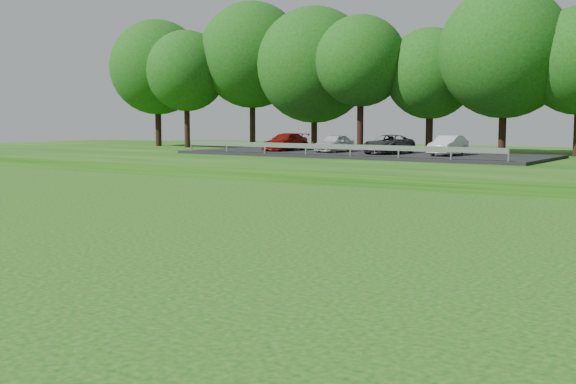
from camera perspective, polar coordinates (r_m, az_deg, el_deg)
The scene contains 1 object.
parking_lot at distance 47.35m, azimuth 5.54°, elevation 3.37°, with size 24.00×9.00×1.38m.
Camera 1 is at (-1.37, -8.69, 3.02)m, focal length 45.00 mm.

